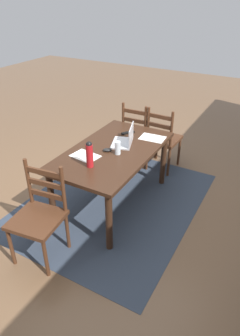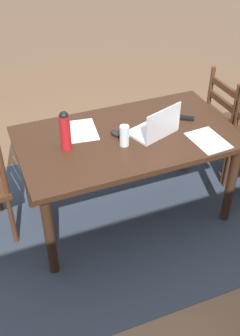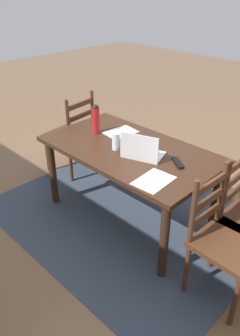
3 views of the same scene
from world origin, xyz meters
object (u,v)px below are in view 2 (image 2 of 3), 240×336
Objects in this scene: laptop at (157,127)px; water_bottle at (65,130)px; drinking_glass at (124,136)px; computer_mouse at (117,133)px; tv_remote at (183,118)px; chair_left_near at (234,126)px; dining_table at (127,147)px.

water_bottle reaches higher than laptop.
water_bottle is at bearing -16.27° from drinking_glass.
laptop is at bearing 130.72° from computer_mouse.
drinking_glass is 0.87× the size of tv_remote.
chair_left_near is 1.17m from computer_mouse.
computer_mouse is at bearing 7.15° from chair_left_near.
dining_table is 0.25m from laptop.
drinking_glass is at bearing 13.60° from chair_left_near.
water_bottle is at bearing -6.44° from laptop.
drinking_glass is at bearing -39.42° from tv_remote.
chair_left_near is (-1.06, -0.17, -0.17)m from dining_table.
chair_left_near is 1.56m from water_bottle.
laptop reaches higher than computer_mouse.
water_bottle is (0.63, -0.07, 0.09)m from laptop.
chair_left_near is at bearing -173.78° from water_bottle.
laptop reaches higher than dining_table.
laptop is 3.75× the size of computer_mouse.
computer_mouse is at bearing -24.26° from dining_table.
dining_table is at bearing -48.74° from tv_remote.
dining_table is 0.50m from water_bottle.
laptop is 2.21× the size of tv_remote.
dining_table is at bearing -123.65° from drinking_glass.
water_bottle reaches higher than drinking_glass.
chair_left_near is 3.41× the size of water_bottle.
tv_remote is (-0.54, -0.03, -0.01)m from computer_mouse.
tv_remote is (-0.47, -0.06, 0.10)m from dining_table.
computer_mouse is (0.07, -0.03, 0.11)m from dining_table.
dining_table is at bearing -17.65° from laptop.
drinking_glass is 0.14m from computer_mouse.
water_bottle is at bearing -26.47° from computer_mouse.
tv_remote is (-0.91, -0.05, -0.13)m from water_bottle.
chair_left_near is at bearing 135.23° from tv_remote.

